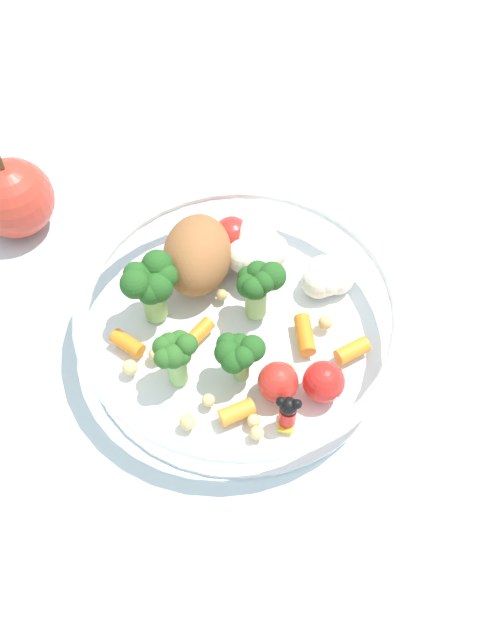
{
  "coord_description": "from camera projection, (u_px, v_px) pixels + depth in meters",
  "views": [
    {
      "loc": [
        -0.06,
        -0.29,
        0.48
      ],
      "look_at": [
        0.01,
        0.01,
        0.02
      ],
      "focal_mm": 40.85,
      "sensor_mm": 36.0,
      "label": 1
    }
  ],
  "objects": [
    {
      "name": "ground_plane",
      "position": [
        233.0,
        349.0,
        0.56
      ],
      "size": [
        2.4,
        2.4,
        0.0
      ],
      "primitive_type": "plane",
      "color": "silver"
    },
    {
      "name": "loose_apple",
      "position": [
        14.0,
        198.0,
        0.6
      ],
      "size": [
        0.07,
        0.07,
        0.08
      ],
      "color": "#BC3828",
      "rests_on": "ground_plane"
    },
    {
      "name": "food_container",
      "position": [
        238.0,
        304.0,
        0.55
      ],
      "size": [
        0.24,
        0.24,
        0.07
      ],
      "color": "white",
      "rests_on": "ground_plane"
    }
  ]
}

